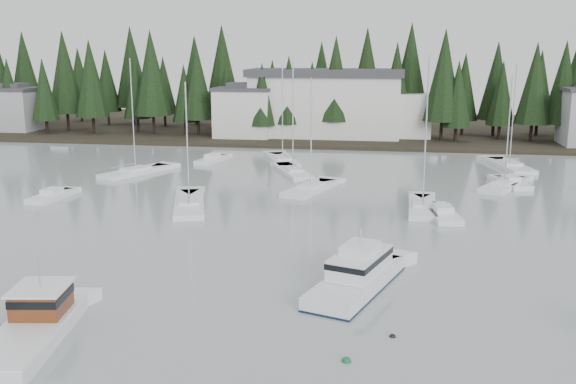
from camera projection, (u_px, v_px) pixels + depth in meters
name	position (u px, v px, depth m)	size (l,w,h in m)	color
far_shore_land	(360.00, 129.00, 119.84)	(240.00, 54.00, 1.00)	black
conifer_treeline	(357.00, 136.00, 109.23)	(200.00, 22.00, 20.00)	black
house_west	(244.00, 111.00, 104.29)	(9.54, 7.42, 8.75)	silver
house_far_west	(14.00, 108.00, 112.83)	(8.48, 7.42, 8.25)	#999EA0
harbor_inn	(338.00, 104.00, 104.92)	(29.50, 11.50, 10.90)	silver
lobster_boat_brown	(31.00, 330.00, 32.33)	(5.51, 9.39, 4.47)	white
cabin_cruiser_center	(358.00, 278.00, 39.40)	(6.00, 10.33, 4.24)	white
sailboat_0	(504.00, 186.00, 68.64)	(6.60, 9.44, 12.25)	white
sailboat_2	(283.00, 162.00, 84.11)	(6.32, 11.00, 13.13)	white
sailboat_4	(422.00, 209.00, 58.94)	(2.70, 9.01, 14.49)	white
sailboat_5	(509.00, 167.00, 80.17)	(5.10, 10.78, 13.38)	white
sailboat_6	(136.00, 173.00, 76.13)	(6.41, 9.99, 14.00)	white
sailboat_7	(189.00, 206.00, 60.11)	(5.79, 11.21, 12.09)	white
sailboat_11	(311.00, 190.00, 66.84)	(5.42, 9.32, 12.21)	white
sailboat_12	(293.00, 173.00, 75.96)	(6.08, 9.33, 14.20)	white
runabout_0	(52.00, 197.00, 63.29)	(2.70, 6.09, 1.42)	white
runabout_1	(443.00, 215.00, 56.37)	(3.09, 6.69, 1.42)	white
runabout_3	(213.00, 160.00, 84.48)	(3.41, 6.81, 1.42)	white
runabout_4	(511.00, 184.00, 69.59)	(3.84, 6.55, 1.42)	white
mooring_buoy_green	(346.00, 362.00, 30.11)	(0.46, 0.46, 0.46)	#145933
mooring_buoy_dark	(392.00, 337.00, 32.71)	(0.34, 0.34, 0.34)	black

